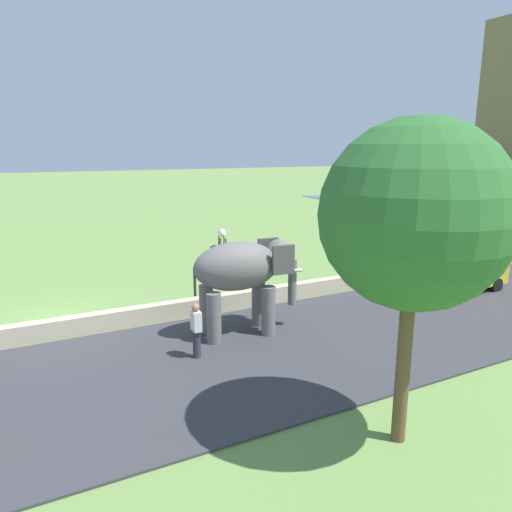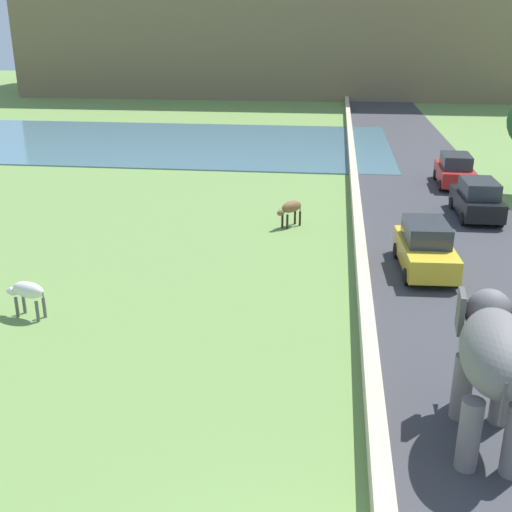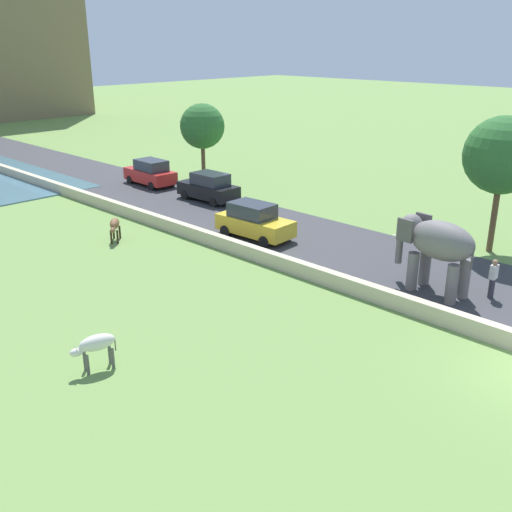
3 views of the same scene
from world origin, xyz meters
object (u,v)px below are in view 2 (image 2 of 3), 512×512
object	(u,v)px
car_yellow	(425,248)
car_red	(455,170)
cow_brown	(291,208)
car_black	(477,199)
cow_white	(27,292)
elephant	(493,355)

from	to	relation	value
car_yellow	car_red	bearing A→B (deg)	76.32
car_red	cow_brown	xyz separation A→B (m)	(-8.28, -8.31, -0.06)
car_black	cow_white	distance (m)	19.74
car_black	cow_brown	size ratio (longest dim) A/B	3.20
cow_white	car_red	bearing A→B (deg)	49.79
car_red	car_yellow	bearing A→B (deg)	-103.68
cow_white	cow_brown	bearing A→B (deg)	54.27
cow_brown	cow_white	world-z (taller)	same
elephant	car_red	world-z (taller)	elephant
cow_brown	cow_white	bearing A→B (deg)	-125.73
cow_brown	car_yellow	bearing A→B (deg)	-42.09
elephant	cow_brown	size ratio (longest dim) A/B	2.80
elephant	car_black	xyz separation A→B (m)	(3.13, 16.74, -1.14)
elephant	car_yellow	xyz separation A→B (m)	(-0.02, 9.77, -1.14)
car_yellow	car_red	distance (m)	13.33
cow_white	car_black	bearing A→B (deg)	38.51
car_black	cow_white	xyz separation A→B (m)	(-15.45, -12.29, -0.06)
car_black	cow_brown	bearing A→B (deg)	-164.25
car_yellow	cow_brown	world-z (taller)	car_yellow
elephant	car_yellow	size ratio (longest dim) A/B	0.87
cow_brown	car_black	bearing A→B (deg)	15.75
cow_brown	car_red	bearing A→B (deg)	45.11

